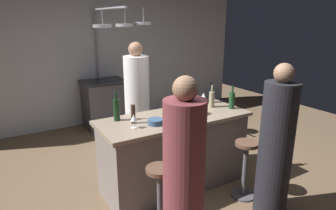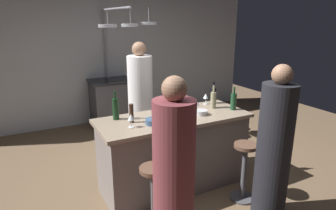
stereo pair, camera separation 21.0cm
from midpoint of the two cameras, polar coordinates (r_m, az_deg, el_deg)
The scene contains 21 objects.
ground_plane at distance 3.78m, azimuth 2.74°, elevation -15.28°, with size 9.00×9.00×0.00m, color brown.
back_wall at distance 5.89m, azimuth -11.38°, elevation 9.42°, with size 6.40×0.16×2.60m, color #B2B7BC.
kitchen_island at distance 3.57m, azimuth 2.84°, elevation -9.09°, with size 1.80×0.72×0.90m.
stove_range at distance 5.68m, azimuth -9.74°, elevation 0.46°, with size 0.80×0.64×0.89m.
chef at distance 4.27m, azimuth -3.96°, elevation 0.03°, with size 0.36×0.36×1.69m.
bar_stool_right at distance 3.47m, azimuth 16.35°, elevation -11.95°, with size 0.28×0.28×0.68m.
guest_right at distance 3.13m, azimuth 21.78°, elevation -8.28°, with size 0.34×0.34×1.60m.
bar_stool_left at distance 2.90m, azimuth -0.64°, elevation -17.39°, with size 0.28×0.28×0.68m.
guest_left at distance 2.42m, azimuth 3.71°, elevation -14.65°, with size 0.34×0.34×1.60m.
overhead_pot_rack at distance 4.93m, azimuth -8.07°, elevation 13.06°, with size 0.92×1.41×2.17m.
potted_plant at distance 5.48m, azimuth 11.24°, elevation -1.86°, with size 0.36×0.36×0.52m.
pepper_mill at distance 3.18m, azimuth -5.29°, elevation -1.65°, with size 0.05×0.05×0.21m, color #382319.
wine_bottle_white at distance 3.75m, azimuth 10.43°, elevation 1.02°, with size 0.07×0.07×0.29m.
wine_bottle_dark at distance 3.96m, azimuth 10.34°, elevation 1.89°, with size 0.07×0.07×0.29m.
wine_bottle_red at distance 3.30m, azimuth -8.39°, elevation -0.69°, with size 0.07×0.07×0.33m.
wine_bottle_green at distance 3.73m, azimuth 14.24°, elevation 0.73°, with size 0.07×0.07×0.29m.
wine_glass_near_left_guest at distance 3.04m, azimuth -5.28°, elevation -2.52°, with size 0.07×0.07×0.15m.
wine_glass_near_right_guest at distance 3.58m, azimuth 7.26°, elevation 0.35°, with size 0.07×0.07×0.15m.
wine_glass_by_chef at distance 3.91m, azimuth 8.92°, elevation 1.65°, with size 0.07×0.07×0.15m.
mixing_bowl_steel at distance 3.49m, azimuth 8.19°, elevation -1.45°, with size 0.15×0.15×0.06m, color #B7B7BC.
mixing_bowl_blue at distance 3.15m, azimuth -0.95°, elevation -3.24°, with size 0.17×0.17×0.06m, color #334C6B.
Camera 2 is at (-1.55, -2.82, 1.99)m, focal length 31.22 mm.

